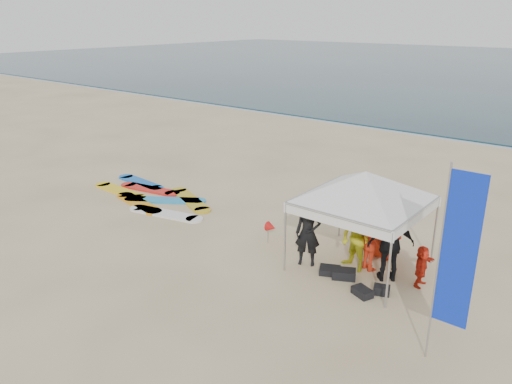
{
  "coord_description": "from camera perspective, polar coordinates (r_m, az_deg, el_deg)",
  "views": [
    {
      "loc": [
        8.09,
        -7.97,
        6.0
      ],
      "look_at": [
        -0.41,
        2.6,
        1.2
      ],
      "focal_mm": 35.0,
      "sensor_mm": 36.0,
      "label": 1
    }
  ],
  "objects": [
    {
      "name": "feather_flag",
      "position": [
        9.11,
        21.96,
        -6.52
      ],
      "size": [
        0.63,
        0.04,
        3.77
      ],
      "color": "#A5A5A8",
      "rests_on": "ground"
    },
    {
      "name": "person_orange_a",
      "position": [
        12.62,
        13.1,
        -5.27
      ],
      "size": [
        1.21,
        0.96,
        1.64
      ],
      "primitive_type": "imported",
      "rotation": [
        0.0,
        0.0,
        2.76
      ],
      "color": "red",
      "rests_on": "ground"
    },
    {
      "name": "person_orange_b",
      "position": [
        13.3,
        14.42,
        -3.54
      ],
      "size": [
        0.94,
        0.64,
        1.87
      ],
      "primitive_type": "imported",
      "rotation": [
        0.0,
        0.0,
        3.09
      ],
      "color": "red",
      "rests_on": "ground"
    },
    {
      "name": "surfboard_spread",
      "position": [
        17.77,
        -11.71,
        -0.54
      ],
      "size": [
        5.29,
        2.58,
        0.07
      ],
      "color": "red",
      "rests_on": "ground"
    },
    {
      "name": "canopy_tent",
      "position": [
        12.1,
        12.45,
        2.26
      ],
      "size": [
        3.82,
        3.82,
        2.88
      ],
      "color": "#A5A5A8",
      "rests_on": "ground"
    },
    {
      "name": "person_black_a",
      "position": [
        12.59,
        5.96,
        -4.67
      ],
      "size": [
        0.75,
        0.65,
        1.74
      ],
      "primitive_type": "imported",
      "rotation": [
        0.0,
        0.0,
        0.46
      ],
      "color": "black",
      "rests_on": "ground"
    },
    {
      "name": "person_yellow",
      "position": [
        12.54,
        11.34,
        -5.29
      ],
      "size": [
        0.95,
        0.83,
        1.65
      ],
      "primitive_type": "imported",
      "rotation": [
        0.0,
        0.0,
        -0.3
      ],
      "color": "gold",
      "rests_on": "ground"
    },
    {
      "name": "person_seated",
      "position": [
        12.34,
        18.41,
        -8.04
      ],
      "size": [
        0.31,
        0.94,
        1.01
      ],
      "primitive_type": "imported",
      "rotation": [
        0.0,
        0.0,
        1.58
      ],
      "color": "red",
      "rests_on": "ground"
    },
    {
      "name": "gear_pile",
      "position": [
        12.23,
        10.62,
        -9.74
      ],
      "size": [
        1.95,
        0.96,
        0.22
      ],
      "color": "black",
      "rests_on": "ground"
    },
    {
      "name": "shoreline_foam",
      "position": [
        28.04,
        21.23,
        5.81
      ],
      "size": [
        160.0,
        1.2,
        0.01
      ],
      "primitive_type": "cube",
      "color": "silver",
      "rests_on": "ground"
    },
    {
      "name": "person_black_b",
      "position": [
        12.18,
        15.15,
        -5.78
      ],
      "size": [
        1.14,
        1.05,
        1.88
      ],
      "primitive_type": "imported",
      "rotation": [
        0.0,
        0.0,
        3.83
      ],
      "color": "black",
      "rests_on": "ground"
    },
    {
      "name": "marker_pennant",
      "position": [
        13.78,
        1.77,
        -4.06
      ],
      "size": [
        0.28,
        0.28,
        0.64
      ],
      "color": "#A5A5A8",
      "rests_on": "ground"
    },
    {
      "name": "ground",
      "position": [
        12.84,
        -5.92,
        -8.48
      ],
      "size": [
        120.0,
        120.0,
        0.0
      ],
      "primitive_type": "plane",
      "color": "beige",
      "rests_on": "ground"
    }
  ]
}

